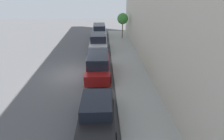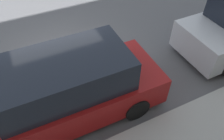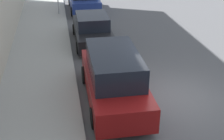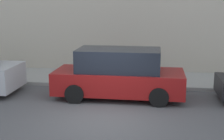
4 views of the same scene
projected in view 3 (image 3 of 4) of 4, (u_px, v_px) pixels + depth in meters
ground_plane at (174, 97)px, 11.62m from camera, size 60.00×60.00×0.00m
sidewalk at (37, 109)px, 10.79m from camera, size 2.97×32.00×0.15m
parked_sedan_second at (92, 30)px, 16.36m from camera, size 1.92×4.52×1.54m
parked_minivan_third at (114, 78)px, 11.05m from camera, size 2.02×4.92×1.90m
parking_meter_near at (58, 1)px, 20.68m from camera, size 0.11×0.15×1.39m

